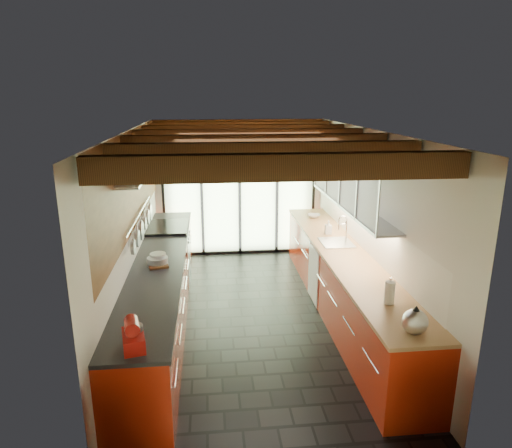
{
  "coord_description": "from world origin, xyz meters",
  "views": [
    {
      "loc": [
        -0.58,
        -5.86,
        3.04
      ],
      "look_at": [
        0.08,
        0.4,
        1.25
      ],
      "focal_mm": 32.0,
      "sensor_mm": 36.0,
      "label": 1
    }
  ],
  "objects_px": {
    "paper_towel": "(390,293)",
    "soap_bottle": "(328,227)",
    "kettle": "(415,320)",
    "bowl": "(314,216)",
    "stand_mixer": "(133,336)"
  },
  "relations": [
    {
      "from": "kettle",
      "to": "paper_towel",
      "type": "bearing_deg",
      "value": 90.0
    },
    {
      "from": "paper_towel",
      "to": "bowl",
      "type": "distance_m",
      "value": 3.52
    },
    {
      "from": "stand_mixer",
      "to": "soap_bottle",
      "type": "height_order",
      "value": "stand_mixer"
    },
    {
      "from": "kettle",
      "to": "soap_bottle",
      "type": "xyz_separation_m",
      "value": [
        0.0,
        3.11,
        -0.02
      ]
    },
    {
      "from": "kettle",
      "to": "soap_bottle",
      "type": "distance_m",
      "value": 3.11
    },
    {
      "from": "soap_bottle",
      "to": "kettle",
      "type": "bearing_deg",
      "value": -90.0
    },
    {
      "from": "bowl",
      "to": "paper_towel",
      "type": "bearing_deg",
      "value": -90.0
    },
    {
      "from": "kettle",
      "to": "soap_bottle",
      "type": "relative_size",
      "value": 1.54
    },
    {
      "from": "kettle",
      "to": "bowl",
      "type": "relative_size",
      "value": 1.46
    },
    {
      "from": "kettle",
      "to": "soap_bottle",
      "type": "bearing_deg",
      "value": 90.0
    },
    {
      "from": "paper_towel",
      "to": "soap_bottle",
      "type": "relative_size",
      "value": 1.36
    },
    {
      "from": "paper_towel",
      "to": "soap_bottle",
      "type": "distance_m",
      "value": 2.51
    },
    {
      "from": "kettle",
      "to": "bowl",
      "type": "xyz_separation_m",
      "value": [
        0.0,
        4.13,
        -0.1
      ]
    },
    {
      "from": "stand_mixer",
      "to": "soap_bottle",
      "type": "relative_size",
      "value": 1.61
    },
    {
      "from": "soap_bottle",
      "to": "bowl",
      "type": "distance_m",
      "value": 1.02
    }
  ]
}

